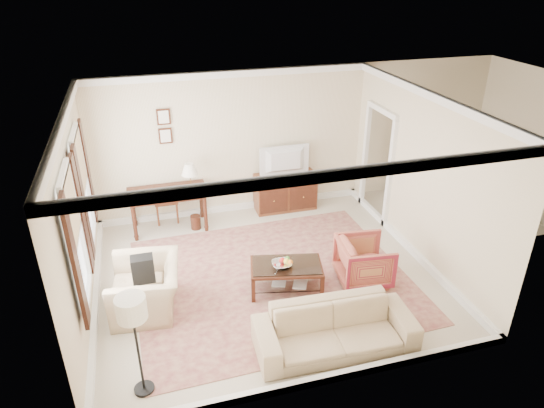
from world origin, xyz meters
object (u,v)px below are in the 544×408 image
writing_desk (168,196)px  club_armchair (145,281)px  tv (286,152)px  coffee_table (286,270)px  sideboard (285,192)px  striped_armchair (364,259)px  sofa (336,323)px

writing_desk → club_armchair: (-0.56, -2.40, -0.20)m
tv → club_armchair: 4.01m
coffee_table → club_armchair: bearing=176.7°
coffee_table → sideboard: bearing=73.0°
tv → striped_armchair: (0.45, -2.82, -0.86)m
club_armchair → sofa: size_ratio=0.53×
sideboard → club_armchair: size_ratio=1.11×
sideboard → club_armchair: (-2.98, -2.59, 0.11)m
club_armchair → striped_armchair: bearing=92.4°
writing_desk → club_armchair: 2.47m
tv → striped_armchair: size_ratio=1.19×
writing_desk → club_armchair: size_ratio=1.30×
striped_armchair → tv: bearing=15.8°
tv → coffee_table: tv is taller
coffee_table → striped_armchair: 1.29m
writing_desk → sofa: (1.83, -3.94, -0.28)m
striped_armchair → club_armchair: (-3.43, 0.25, 0.09)m
coffee_table → sofa: size_ratio=0.57×
sofa → coffee_table: bearing=102.2°
club_armchair → sofa: (2.39, -1.55, -0.08)m
club_armchair → coffee_table: bearing=93.2°
club_armchair → writing_desk: bearing=173.4°
sideboard → striped_armchair: 2.88m
writing_desk → coffee_table: writing_desk is taller
sofa → club_armchair: bearing=149.7°
club_armchair → sofa: 2.85m
coffee_table → striped_armchair: size_ratio=1.49×
sideboard → striped_armchair: (0.45, -2.84, 0.02)m
sideboard → coffee_table: size_ratio=1.03×
tv → striped_armchair: tv is taller
coffee_table → sofa: (0.24, -1.42, 0.06)m
sofa → writing_desk: bearing=117.5°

